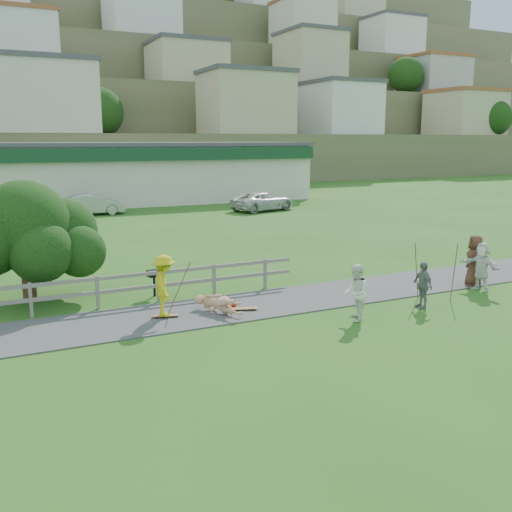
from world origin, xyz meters
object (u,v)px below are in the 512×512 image
(spectator_b, at_px, (423,285))
(spectator_d, at_px, (482,266))
(skater_rider, at_px, (164,289))
(spectator_c, at_px, (474,261))
(spectator_a, at_px, (356,293))
(skater_fallen, at_px, (218,304))
(car_silver, at_px, (91,204))
(bbq, at_px, (154,283))
(car_white, at_px, (263,201))
(tree, at_px, (26,248))

(spectator_b, bearing_deg, spectator_d, 108.92)
(skater_rider, bearing_deg, spectator_c, -83.88)
(spectator_a, bearing_deg, spectator_b, 120.61)
(spectator_a, xyz_separation_m, spectator_b, (2.72, 0.15, -0.10))
(skater_fallen, height_order, spectator_d, spectator_d)
(skater_rider, bearing_deg, car_silver, 6.60)
(skater_fallen, bearing_deg, skater_rider, 143.92)
(skater_fallen, distance_m, spectator_d, 9.72)
(spectator_d, relative_size, car_silver, 0.38)
(spectator_d, xyz_separation_m, bbq, (-10.82, 4.34, -0.41))
(car_silver, relative_size, car_white, 0.90)
(skater_fallen, bearing_deg, spectator_b, -46.40)
(spectator_b, distance_m, bbq, 9.00)
(car_silver, bearing_deg, spectator_a, -173.50)
(car_silver, bearing_deg, skater_rider, 175.80)
(spectator_a, relative_size, spectator_d, 0.97)
(skater_fallen, xyz_separation_m, spectator_b, (6.18, -2.24, 0.44))
(spectator_d, bearing_deg, tree, -116.24)
(car_white, bearing_deg, car_silver, 61.11)
(spectator_c, bearing_deg, car_white, -157.61)
(spectator_c, bearing_deg, car_silver, -131.44)
(spectator_d, relative_size, tree, 0.36)
(spectator_d, bearing_deg, spectator_a, -86.52)
(spectator_d, xyz_separation_m, car_white, (3.41, 24.42, -0.17))
(car_white, bearing_deg, bbq, 130.17)
(car_white, distance_m, tree, 26.09)
(spectator_b, height_order, car_white, spectator_b)
(car_white, relative_size, bbq, 5.47)
(spectator_a, xyz_separation_m, spectator_c, (6.40, 1.51, 0.10))
(spectator_c, bearing_deg, bbq, -78.78)
(skater_fallen, distance_m, car_silver, 26.10)
(skater_fallen, xyz_separation_m, bbq, (-1.22, 2.87, 0.15))
(skater_fallen, height_order, spectator_b, spectator_b)
(car_silver, bearing_deg, tree, 165.93)
(bbq, bearing_deg, tree, 143.32)
(skater_fallen, relative_size, car_silver, 0.39)
(spectator_d, relative_size, bbq, 1.88)
(spectator_a, xyz_separation_m, car_white, (9.55, 25.34, -0.14))
(skater_rider, bearing_deg, spectator_d, -86.96)
(spectator_c, bearing_deg, skater_fallen, -65.20)
(skater_rider, xyz_separation_m, car_silver, (2.39, 25.81, -0.18))
(spectator_d, bearing_deg, car_white, 167.02)
(skater_rider, xyz_separation_m, tree, (-3.53, 3.98, 0.87))
(skater_fallen, bearing_deg, tree, 114.04)
(spectator_c, xyz_separation_m, bbq, (-11.07, 3.75, -0.49))
(car_silver, bearing_deg, car_white, -103.28)
(skater_rider, distance_m, car_silver, 25.92)
(bbq, bearing_deg, spectator_a, -65.65)
(spectator_a, relative_size, car_silver, 0.37)
(skater_fallen, bearing_deg, spectator_d, -35.20)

